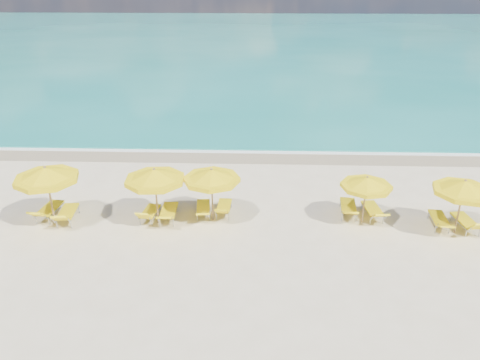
{
  "coord_description": "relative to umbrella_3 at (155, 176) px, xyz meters",
  "views": [
    {
      "loc": [
        0.62,
        -16.65,
        9.61
      ],
      "look_at": [
        0.0,
        1.5,
        1.2
      ],
      "focal_mm": 35.0,
      "sensor_mm": 36.0,
      "label": 1
    }
  ],
  "objects": [
    {
      "name": "umbrella_4",
      "position": [
        2.21,
        0.3,
        -0.09
      ],
      "size": [
        2.31,
        2.31,
        2.33
      ],
      "rotation": [
        0.0,
        0.0,
        0.01
      ],
      "color": "#A17D50",
      "rests_on": "ground"
    },
    {
      "name": "lounger_6_right",
      "position": [
        12.29,
        -0.16,
        -1.85
      ],
      "size": [
        0.83,
        1.82,
        0.87
      ],
      "rotation": [
        0.0,
        0.0,
        0.13
      ],
      "color": "#A5A8AD",
      "rests_on": "ground"
    },
    {
      "name": "lounger_5_left",
      "position": [
        7.85,
        0.9,
        -1.84
      ],
      "size": [
        0.82,
        1.98,
        0.78
      ],
      "rotation": [
        0.0,
        0.0,
        -0.1
      ],
      "color": "#A5A8AD",
      "rests_on": "ground"
    },
    {
      "name": "lounger_2_left",
      "position": [
        -4.59,
        0.27,
        -1.84
      ],
      "size": [
        0.82,
        1.92,
        0.83
      ],
      "rotation": [
        0.0,
        0.0,
        -0.11
      ],
      "color": "#A5A8AD",
      "rests_on": "ground"
    },
    {
      "name": "lounger_4_right",
      "position": [
        2.64,
        0.79,
        -1.87
      ],
      "size": [
        0.64,
        1.72,
        0.75
      ],
      "rotation": [
        0.0,
        0.0,
        -0.04
      ],
      "color": "#A5A8AD",
      "rests_on": "ground"
    },
    {
      "name": "umbrella_2",
      "position": [
        -4.2,
        -0.21,
        0.09
      ],
      "size": [
        2.82,
        2.82,
        2.54
      ],
      "rotation": [
        0.0,
        0.0,
        -0.13
      ],
      "color": "#A17D50",
      "rests_on": "ground"
    },
    {
      "name": "lounger_5_right",
      "position": [
        8.83,
        0.72,
        -1.85
      ],
      "size": [
        0.79,
        1.89,
        0.76
      ],
      "rotation": [
        0.0,
        0.0,
        0.11
      ],
      "color": "#A5A8AD",
      "rests_on": "ground"
    },
    {
      "name": "whitecap_near",
      "position": [
        -2.71,
        17.15,
        -2.07
      ],
      "size": [
        14.0,
        0.36,
        0.05
      ],
      "primitive_type": "cube",
      "color": "white",
      "rests_on": "ground"
    },
    {
      "name": "whitecap_far",
      "position": [
        11.29,
        24.15,
        -2.07
      ],
      "size": [
        18.0,
        0.3,
        0.05
      ],
      "primitive_type": "cube",
      "color": "white",
      "rests_on": "ground"
    },
    {
      "name": "ocean",
      "position": [
        3.29,
        48.15,
        -2.07
      ],
      "size": [
        120.0,
        80.0,
        0.3
      ],
      "primitive_type": "cube",
      "color": "#167B72",
      "rests_on": "ground"
    },
    {
      "name": "wet_sand_band",
      "position": [
        3.29,
        7.55,
        -2.07
      ],
      "size": [
        120.0,
        2.6,
        0.01
      ],
      "primitive_type": "cube",
      "color": "tan",
      "rests_on": "ground"
    },
    {
      "name": "lounger_2_right",
      "position": [
        -3.73,
        -0.02,
        -1.84
      ],
      "size": [
        0.8,
        1.92,
        0.85
      ],
      "rotation": [
        0.0,
        0.0,
        0.1
      ],
      "color": "#A5A8AD",
      "rests_on": "ground"
    },
    {
      "name": "lounger_3_left",
      "position": [
        -0.38,
        0.23,
        -1.87
      ],
      "size": [
        0.74,
        1.66,
        0.8
      ],
      "rotation": [
        0.0,
        0.0,
        -0.12
      ],
      "color": "#A5A8AD",
      "rests_on": "ground"
    },
    {
      "name": "lounger_3_right",
      "position": [
        0.4,
        0.25,
        -1.85
      ],
      "size": [
        0.67,
        1.92,
        0.77
      ],
      "rotation": [
        0.0,
        0.0,
        0.02
      ],
      "color": "#A5A8AD",
      "rests_on": "ground"
    },
    {
      "name": "lounger_4_left",
      "position": [
        1.78,
        0.71,
        -1.87
      ],
      "size": [
        0.72,
        1.79,
        0.63
      ],
      "rotation": [
        0.0,
        0.0,
        0.1
      ],
      "color": "#A5A8AD",
      "rests_on": "ground"
    },
    {
      "name": "lounger_6_left",
      "position": [
        11.32,
        0.04,
        -1.86
      ],
      "size": [
        0.72,
        1.84,
        0.66
      ],
      "rotation": [
        0.0,
        0.0,
        -0.08
      ],
      "color": "#A5A8AD",
      "rests_on": "ground"
    },
    {
      "name": "umbrella_3",
      "position": [
        0.0,
        0.0,
        0.0
      ],
      "size": [
        3.05,
        3.05,
        2.43
      ],
      "rotation": [
        0.0,
        0.0,
        -0.33
      ],
      "color": "#A17D50",
      "rests_on": "ground"
    },
    {
      "name": "ground_plane",
      "position": [
        3.29,
        0.15,
        -2.07
      ],
      "size": [
        120.0,
        120.0,
        0.0
      ],
      "primitive_type": "plane",
      "color": "beige"
    },
    {
      "name": "foam_line",
      "position": [
        3.29,
        8.35,
        -2.07
      ],
      "size": [
        120.0,
        1.2,
        0.03
      ],
      "primitive_type": "cube",
      "color": "white",
      "rests_on": "ground"
    },
    {
      "name": "umbrella_6",
      "position": [
        11.79,
        -0.42,
        -0.1
      ],
      "size": [
        2.62,
        2.62,
        2.32
      ],
      "rotation": [
        0.0,
        0.0,
        0.16
      ],
      "color": "#A17D50",
      "rests_on": "ground"
    },
    {
      "name": "umbrella_5",
      "position": [
        8.33,
        0.31,
        -0.31
      ],
      "size": [
        2.37,
        2.37,
        2.07
      ],
      "rotation": [
        0.0,
        0.0,
        -0.18
      ],
      "color": "#A17D50",
      "rests_on": "ground"
    }
  ]
}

